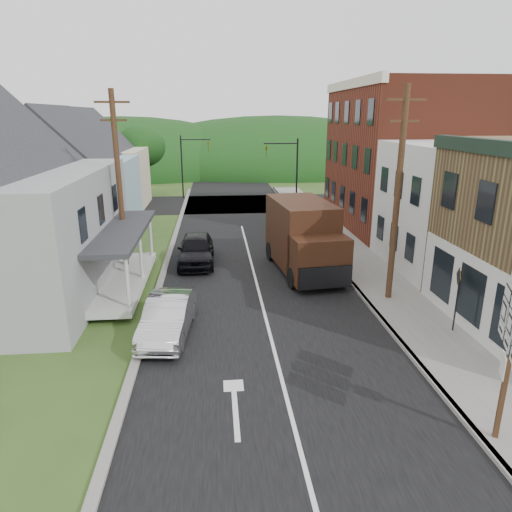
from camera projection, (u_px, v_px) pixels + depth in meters
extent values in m
plane|color=#2D4719|center=(272.00, 343.00, 16.35)|extent=(120.00, 120.00, 0.00)
cube|color=black|center=(250.00, 259.00, 25.86)|extent=(9.00, 90.00, 0.02)
cube|color=black|center=(236.00, 204.00, 42.03)|extent=(60.00, 9.00, 0.02)
cube|color=slate|center=(363.00, 266.00, 24.45)|extent=(2.80, 55.00, 0.15)
cube|color=slate|center=(338.00, 267.00, 24.33)|extent=(0.20, 55.00, 0.15)
cube|color=slate|center=(164.00, 272.00, 23.54)|extent=(0.30, 55.00, 0.12)
cube|color=silver|center=(472.00, 208.00, 23.50)|extent=(8.00, 7.00, 6.50)
cube|color=maroon|center=(402.00, 157.00, 32.02)|extent=(8.00, 12.00, 10.00)
cube|color=#8FB2C3|center=(80.00, 197.00, 30.83)|extent=(7.00, 8.00, 5.00)
cube|color=beige|center=(103.00, 180.00, 39.35)|extent=(7.00, 8.00, 5.00)
cylinder|color=#472D19|center=(397.00, 199.00, 18.83)|extent=(0.26, 0.26, 9.00)
cube|color=#472D19|center=(406.00, 100.00, 17.68)|extent=(1.60, 0.10, 0.10)
cube|color=#472D19|center=(404.00, 121.00, 17.91)|extent=(1.20, 0.10, 0.10)
cylinder|color=#472D19|center=(119.00, 187.00, 22.06)|extent=(0.26, 0.26, 9.00)
cube|color=#472D19|center=(112.00, 102.00, 20.91)|extent=(1.60, 0.10, 0.10)
cube|color=#472D19|center=(114.00, 120.00, 21.15)|extent=(1.20, 0.10, 0.10)
cylinder|color=black|center=(297.00, 175.00, 38.25)|extent=(0.14, 0.14, 6.00)
cylinder|color=black|center=(281.00, 143.00, 37.36)|extent=(2.80, 0.10, 0.10)
imported|color=olive|center=(266.00, 152.00, 37.46)|extent=(0.16, 0.20, 1.00)
cylinder|color=black|center=(182.00, 167.00, 44.04)|extent=(0.14, 0.14, 6.00)
cylinder|color=black|center=(195.00, 139.00, 43.39)|extent=(2.80, 0.10, 0.10)
imported|color=olive|center=(208.00, 147.00, 43.71)|extent=(0.16, 0.20, 1.00)
cylinder|color=#382616|center=(143.00, 177.00, 45.43)|extent=(0.36, 0.36, 3.92)
ellipsoid|color=#103711|center=(141.00, 146.00, 44.56)|extent=(4.80, 4.80, 4.08)
ellipsoid|color=#103711|center=(227.00, 169.00, 68.67)|extent=(90.00, 30.00, 16.00)
imported|color=silver|center=(168.00, 317.00, 16.74)|extent=(1.98, 4.53, 1.45)
imported|color=black|center=(196.00, 249.00, 24.87)|extent=(1.91, 4.75, 1.62)
cube|color=#32190D|center=(301.00, 232.00, 23.79)|extent=(3.14, 5.25, 3.29)
cube|color=#32190D|center=(319.00, 259.00, 21.20)|extent=(2.79, 2.09, 2.15)
cube|color=black|center=(318.00, 239.00, 21.15)|extent=(2.52, 1.62, 0.06)
cube|color=black|center=(325.00, 277.00, 20.47)|extent=(2.50, 0.45, 1.02)
cylinder|color=black|center=(293.00, 278.00, 21.35)|extent=(0.43, 1.05, 1.02)
cylinder|color=black|center=(341.00, 275.00, 21.80)|extent=(0.43, 1.05, 1.02)
cylinder|color=black|center=(271.00, 251.00, 25.59)|extent=(0.43, 1.05, 1.02)
cylinder|color=black|center=(311.00, 249.00, 26.05)|extent=(0.43, 1.05, 1.02)
cube|color=#472D19|center=(507.00, 370.00, 10.82)|extent=(0.16, 0.16, 3.76)
cube|color=black|center=(512.00, 324.00, 10.49)|extent=(0.90, 1.99, 0.09)
cube|color=white|center=(510.00, 324.00, 10.50)|extent=(0.28, 0.60, 0.59)
cube|color=white|center=(507.00, 343.00, 10.65)|extent=(0.26, 0.55, 0.30)
cube|color=white|center=(508.00, 293.00, 11.04)|extent=(0.26, 0.55, 0.24)
cube|color=white|center=(504.00, 311.00, 11.19)|extent=(0.28, 0.60, 0.59)
cube|color=white|center=(501.00, 329.00, 11.33)|extent=(0.26, 0.55, 0.30)
cube|color=white|center=(503.00, 365.00, 10.82)|extent=(0.21, 0.45, 0.59)
cylinder|color=black|center=(457.00, 301.00, 16.65)|extent=(0.07, 0.07, 2.34)
cube|color=black|center=(458.00, 276.00, 16.36)|extent=(0.22, 0.66, 0.69)
cube|color=#DEAE0B|center=(459.00, 276.00, 16.36)|extent=(0.21, 0.60, 0.62)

